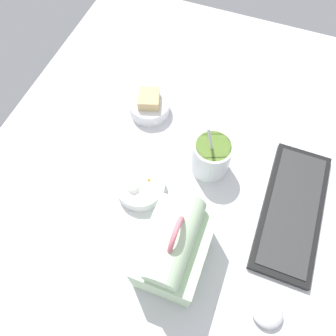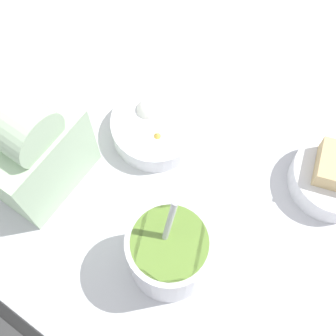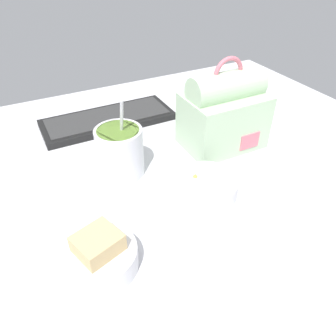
{
  "view_description": "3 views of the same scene",
  "coord_description": "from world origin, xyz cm",
  "views": [
    {
      "loc": [
        39.19,
        11.1,
        81.55
      ],
      "look_at": [
        1.98,
        -2.97,
        7.0
      ],
      "focal_mm": 35.0,
      "sensor_mm": 36.0,
      "label": 1
    },
    {
      "loc": [
        -12.45,
        17.56,
        64.01
      ],
      "look_at": [
        1.98,
        -2.97,
        7.0
      ],
      "focal_mm": 50.0,
      "sensor_mm": 36.0,
      "label": 2
    },
    {
      "loc": [
        -22.72,
        -50.88,
        46.99
      ],
      "look_at": [
        1.98,
        -2.97,
        7.0
      ],
      "focal_mm": 35.0,
      "sensor_mm": 36.0,
      "label": 3
    }
  ],
  "objects": [
    {
      "name": "lunch_bag",
      "position": [
        21.8,
        6.11,
        10.65
      ],
      "size": [
        19.11,
        13.7,
        22.36
      ],
      "color": "#B7D6AD",
      "rests_on": "desk_surface"
    },
    {
      "name": "soup_cup",
      "position": [
        -4.87,
        6.48,
        7.71
      ],
      "size": [
        10.21,
        10.21,
        18.31
      ],
      "color": "silver",
      "rests_on": "desk_surface"
    },
    {
      "name": "desk_surface",
      "position": [
        0.0,
        0.0,
        1.0
      ],
      "size": [
        140.0,
        110.0,
        2.0
      ],
      "color": "silver",
      "rests_on": "ground"
    },
    {
      "name": "bento_bowl_sandwich",
      "position": [
        -16.98,
        -16.09,
        4.68
      ],
      "size": [
        12.06,
        12.06,
        7.18
      ],
      "color": "silver",
      "rests_on": "desk_surface"
    },
    {
      "name": "bento_bowl_snacks",
      "position": [
        8.0,
        -8.36,
        4.03
      ],
      "size": [
        12.96,
        12.96,
        5.44
      ],
      "color": "silver",
      "rests_on": "desk_surface"
    }
  ]
}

